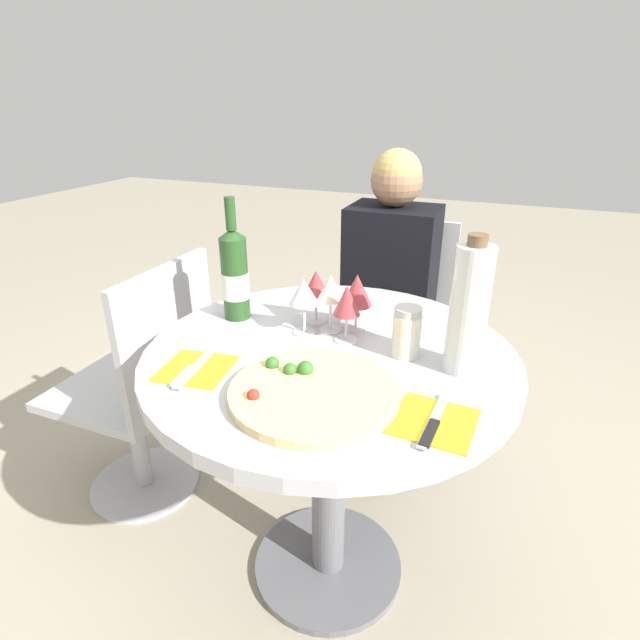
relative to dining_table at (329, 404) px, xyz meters
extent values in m
plane|color=#9E937F|center=(0.00, 0.00, -0.59)|extent=(12.00, 12.00, 0.00)
cylinder|color=slate|center=(0.00, 0.00, -0.58)|extent=(0.44, 0.44, 0.02)
cylinder|color=slate|center=(0.00, 0.00, -0.22)|extent=(0.09, 0.09, 0.69)
cylinder|color=#B7B7BC|center=(0.00, 0.00, 0.14)|extent=(0.91, 0.91, 0.04)
cylinder|color=#ADADB2|center=(-0.04, 0.75, -0.59)|extent=(0.39, 0.39, 0.01)
cylinder|color=#ADADB2|center=(-0.04, 0.75, -0.39)|extent=(0.06, 0.06, 0.40)
cube|color=#ADADB2|center=(-0.04, 0.75, -0.17)|extent=(0.43, 0.43, 0.03)
cube|color=#ADADB2|center=(-0.04, 0.95, 0.06)|extent=(0.43, 0.02, 0.43)
cube|color=black|center=(-0.04, 0.57, -0.38)|extent=(0.27, 0.36, 0.43)
cube|color=black|center=(-0.04, 0.75, 0.10)|extent=(0.32, 0.24, 0.52)
sphere|color=#997051|center=(-0.04, 0.75, 0.45)|extent=(0.18, 0.18, 0.18)
sphere|color=tan|center=(-0.04, 0.75, 0.47)|extent=(0.17, 0.17, 0.17)
cylinder|color=#ADADB2|center=(-0.75, 0.08, -0.59)|extent=(0.39, 0.39, 0.01)
cylinder|color=#ADADB2|center=(-0.75, 0.08, -0.39)|extent=(0.06, 0.06, 0.40)
cube|color=#ADADB2|center=(-0.75, 0.08, -0.17)|extent=(0.43, 0.43, 0.03)
cube|color=#ADADB2|center=(-0.55, 0.08, 0.06)|extent=(0.02, 0.43, 0.43)
cylinder|color=#E5C17F|center=(0.04, -0.20, 0.17)|extent=(0.35, 0.35, 0.02)
sphere|color=#336B28|center=(-0.08, -0.15, 0.18)|extent=(0.03, 0.03, 0.03)
sphere|color=#336B28|center=(0.00, -0.15, 0.18)|extent=(0.04, 0.04, 0.04)
sphere|color=#B22D1E|center=(-0.06, -0.28, 0.18)|extent=(0.03, 0.03, 0.03)
sphere|color=#336B28|center=(-0.03, -0.16, 0.18)|extent=(0.03, 0.03, 0.03)
cylinder|color=#23471E|center=(-0.31, 0.09, 0.27)|extent=(0.07, 0.07, 0.23)
cone|color=#23471E|center=(-0.31, 0.09, 0.40)|extent=(0.07, 0.07, 0.03)
cylinder|color=#23471E|center=(-0.31, 0.09, 0.45)|extent=(0.03, 0.03, 0.09)
cylinder|color=silver|center=(-0.31, 0.09, 0.25)|extent=(0.07, 0.07, 0.07)
cylinder|color=silver|center=(0.31, 0.03, 0.30)|extent=(0.08, 0.08, 0.29)
cylinder|color=brown|center=(0.31, 0.03, 0.46)|extent=(0.04, 0.04, 0.02)
cylinder|color=silver|center=(0.18, 0.04, 0.21)|extent=(0.07, 0.07, 0.10)
cylinder|color=#B2B2B7|center=(0.18, 0.04, 0.27)|extent=(0.06, 0.06, 0.02)
cylinder|color=silver|center=(-0.10, 0.15, 0.16)|extent=(0.06, 0.06, 0.00)
cylinder|color=silver|center=(-0.10, 0.15, 0.19)|extent=(0.01, 0.01, 0.07)
cone|color=#9E383D|center=(-0.10, 0.15, 0.27)|extent=(0.07, 0.07, 0.07)
cylinder|color=silver|center=(-0.04, 0.11, 0.16)|extent=(0.06, 0.06, 0.00)
cylinder|color=silver|center=(-0.04, 0.11, 0.20)|extent=(0.01, 0.01, 0.08)
cone|color=beige|center=(-0.04, 0.11, 0.28)|extent=(0.07, 0.07, 0.07)
cylinder|color=silver|center=(0.02, 0.15, 0.16)|extent=(0.06, 0.06, 0.00)
cylinder|color=silver|center=(0.02, 0.15, 0.19)|extent=(0.01, 0.01, 0.06)
cone|color=#9E383D|center=(0.02, 0.15, 0.27)|extent=(0.08, 0.08, 0.08)
cylinder|color=silver|center=(-0.10, 0.07, 0.16)|extent=(0.06, 0.06, 0.00)
cylinder|color=silver|center=(-0.10, 0.07, 0.20)|extent=(0.01, 0.01, 0.08)
cone|color=silver|center=(-0.10, 0.07, 0.27)|extent=(0.08, 0.08, 0.07)
cylinder|color=silver|center=(0.02, 0.07, 0.16)|extent=(0.06, 0.06, 0.00)
cylinder|color=silver|center=(0.02, 0.07, 0.19)|extent=(0.01, 0.01, 0.07)
cone|color=#9E383D|center=(0.02, 0.07, 0.27)|extent=(0.07, 0.07, 0.08)
cube|color=yellow|center=(-0.25, -0.20, 0.16)|extent=(0.17, 0.17, 0.00)
cube|color=silver|center=(-0.25, -0.20, 0.16)|extent=(0.05, 0.19, 0.00)
cube|color=silver|center=(-0.25, -0.25, 0.17)|extent=(0.03, 0.09, 0.00)
cube|color=yellow|center=(0.29, -0.20, 0.16)|extent=(0.16, 0.16, 0.00)
cube|color=silver|center=(0.29, -0.20, 0.16)|extent=(0.03, 0.19, 0.00)
cube|color=black|center=(0.29, -0.25, 0.17)|extent=(0.03, 0.09, 0.00)
camera|label=1|loc=(0.38, -1.01, 0.73)|focal=28.00mm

